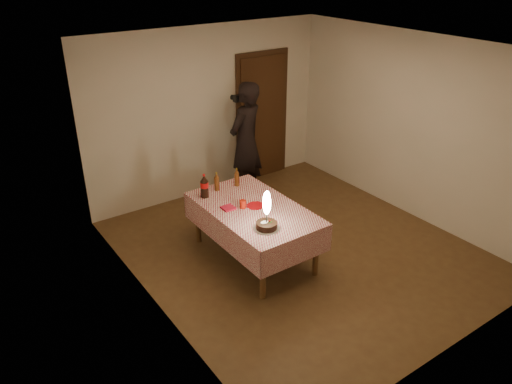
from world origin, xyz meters
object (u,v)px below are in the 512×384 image
dining_table (254,214)px  photographer (246,141)px  red_plate (256,206)px  amber_bottle_left (217,182)px  clear_cup (266,204)px  red_cup (243,204)px  cola_bottle (204,186)px  amber_bottle_right (237,178)px  birthday_cake (267,218)px

dining_table → photographer: size_ratio=0.93×
red_plate → photographer: (0.86, 1.49, 0.20)m
amber_bottle_left → photographer: (1.02, 0.83, 0.09)m
dining_table → clear_cup: 0.21m
dining_table → red_cup: 0.20m
red_cup → amber_bottle_left: size_ratio=0.39×
dining_table → cola_bottle: 0.73m
amber_bottle_right → clear_cup: bearing=-93.6°
red_cup → amber_bottle_right: amber_bottle_right is taller
red_cup → clear_cup: (0.24, -0.16, -0.01)m
clear_cup → amber_bottle_right: size_ratio=0.35×
amber_bottle_left → red_plate: bearing=-76.1°
dining_table → clear_cup: bearing=-34.0°
red_plate → cola_bottle: 0.71m
clear_cup → cola_bottle: cola_bottle is taller
amber_bottle_left → amber_bottle_right: bearing=-6.9°
red_cup → cola_bottle: (-0.23, 0.52, 0.10)m
amber_bottle_right → red_cup: bearing=-116.4°
clear_cup → photographer: size_ratio=0.05×
red_cup → cola_bottle: bearing=113.9°
dining_table → photographer: 1.79m
cola_bottle → dining_table: bearing=-60.0°
birthday_cake → red_plate: birthday_cake is taller
birthday_cake → photographer: bearing=61.9°
birthday_cake → amber_bottle_left: birthday_cake is taller
cola_bottle → photographer: photographer is taller
birthday_cake → photographer: 2.28m
photographer → amber_bottle_left: bearing=-140.7°
red_cup → amber_bottle_right: (0.28, 0.57, 0.07)m
photographer → red_cup: bearing=-125.2°
cola_bottle → red_cup: bearing=-66.1°
clear_cup → photographer: photographer is taller
dining_table → red_plate: (0.04, 0.02, 0.10)m
amber_bottle_left → amber_bottle_right: same height
red_plate → clear_cup: bearing=-52.8°
red_cup → amber_bottle_right: bearing=63.6°
clear_cup → amber_bottle_left: 0.80m
dining_table → red_plate: 0.11m
dining_table → red_plate: size_ratio=7.82×
birthday_cake → amber_bottle_left: size_ratio=1.85×
dining_table → amber_bottle_left: bearing=99.8°
red_cup → photographer: bearing=54.8°
clear_cup → amber_bottle_left: size_ratio=0.35×
birthday_cake → clear_cup: bearing=54.5°
red_plate → photographer: bearing=60.0°
dining_table → clear_cup: size_ratio=19.11×
amber_bottle_right → cola_bottle: bearing=-174.9°
cola_bottle → photographer: size_ratio=0.17×
clear_cup → dining_table: bearing=146.0°
dining_table → cola_bottle: size_ratio=5.42×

